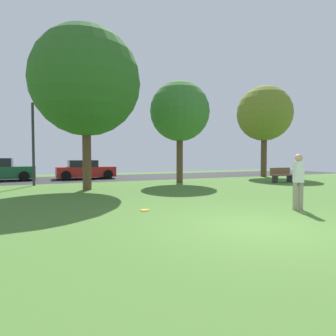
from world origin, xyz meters
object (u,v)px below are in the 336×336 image
oak_tree_left (180,112)px  parked_car_red (85,170)px  oak_tree_center (86,82)px  frisbee_disc (145,210)px  person_catcher (298,179)px  street_lamp_post (33,144)px  birch_tree_lone (264,114)px  park_bench (282,175)px

oak_tree_left → parked_car_red: size_ratio=1.53×
parked_car_red → oak_tree_center: bearing=-97.2°
parked_car_red → oak_tree_left: bearing=-48.5°
frisbee_disc → oak_tree_center: bearing=97.1°
person_catcher → street_lamp_post: bearing=-118.0°
oak_tree_center → birch_tree_lone: bearing=13.4°
birch_tree_lone → street_lamp_post: 16.67m
frisbee_disc → park_bench: 11.82m
person_catcher → frisbee_disc: bearing=-84.3°
parked_car_red → street_lamp_post: (-3.25, -3.79, 1.63)m
birch_tree_lone → park_bench: bearing=-121.2°
oak_tree_left → street_lamp_post: bearing=168.3°
person_catcher → frisbee_disc: 4.65m
birch_tree_lone → person_catcher: birch_tree_lone is taller
park_bench → street_lamp_post: bearing=-17.1°
oak_tree_center → person_catcher: bearing=-57.6°
oak_tree_left → frisbee_disc: oak_tree_left is taller
street_lamp_post → parked_car_red: bearing=49.4°
frisbee_disc → parked_car_red: bearing=89.4°
birch_tree_lone → street_lamp_post: (-16.45, -0.14, -2.70)m
park_bench → person_catcher: bearing=46.5°
oak_tree_center → park_bench: oak_tree_center is taller
birch_tree_lone → frisbee_disc: birch_tree_lone is taller
park_bench → birch_tree_lone: bearing=-121.2°
birch_tree_lone → person_catcher: (-9.12, -11.19, -4.03)m
birch_tree_lone → oak_tree_left: 8.58m
person_catcher → street_lamp_post: (-7.32, 11.05, 1.33)m
oak_tree_center → oak_tree_left: size_ratio=1.25×
oak_tree_center → birch_tree_lone: size_ratio=1.08×
oak_tree_center → parked_car_red: (0.89, 7.01, -4.49)m
frisbee_disc → street_lamp_post: size_ratio=0.06×
park_bench → frisbee_disc: bearing=25.3°
birch_tree_lone → oak_tree_left: size_ratio=1.16×
oak_tree_center → oak_tree_left: oak_tree_center is taller
oak_tree_left → parked_car_red: oak_tree_left is taller
person_catcher → park_bench: bearing=164.9°
oak_tree_left → birch_tree_lone: bearing=12.3°
oak_tree_left → street_lamp_post: (-8.09, 1.68, -2.05)m
parked_car_red → park_bench: 13.25m
frisbee_disc → birch_tree_lone: bearing=35.3°
birch_tree_lone → park_bench: size_ratio=4.45×
frisbee_disc → street_lamp_post: (-3.12, 9.28, 2.24)m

